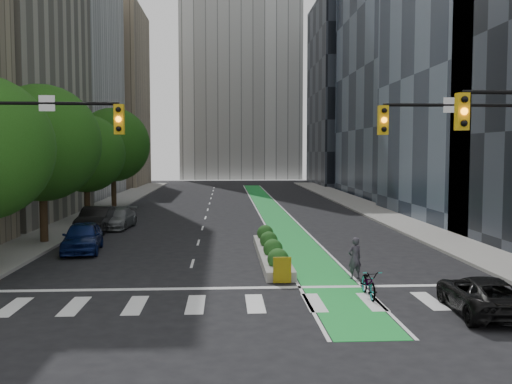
{
  "coord_description": "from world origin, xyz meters",
  "views": [
    {
      "loc": [
        -1.01,
        -19.86,
        5.14
      ],
      "look_at": [
        0.63,
        9.83,
        3.0
      ],
      "focal_mm": 40.0,
      "sensor_mm": 36.0,
      "label": 1
    }
  ],
  "objects": [
    {
      "name": "parked_car_left_far",
      "position": [
        -8.14,
        18.27,
        0.65
      ],
      "size": [
        2.25,
        4.66,
        1.31
      ],
      "primitive_type": "imported",
      "rotation": [
        0.0,
        0.0,
        -0.09
      ],
      "color": "slate",
      "rests_on": "ground"
    },
    {
      "name": "cyclist",
      "position": [
        4.2,
        2.5,
        0.85
      ],
      "size": [
        0.72,
        0.6,
        1.69
      ],
      "primitive_type": "imported",
      "rotation": [
        0.0,
        0.0,
        3.52
      ],
      "color": "#35303A",
      "rests_on": "ground"
    },
    {
      "name": "building_dark_end",
      "position": [
        20.0,
        68.0,
        14.0
      ],
      "size": [
        14.0,
        18.0,
        28.0
      ],
      "primitive_type": "cube",
      "color": "black",
      "rests_on": "ground"
    },
    {
      "name": "median_planter",
      "position": [
        1.2,
        7.04,
        0.37
      ],
      "size": [
        1.2,
        10.26,
        1.1
      ],
      "color": "gray",
      "rests_on": "ground"
    },
    {
      "name": "parked_car_left_near",
      "position": [
        -8.26,
        9.35,
        0.77
      ],
      "size": [
        2.33,
        4.68,
        1.53
      ],
      "primitive_type": "imported",
      "rotation": [
        0.0,
        0.0,
        0.12
      ],
      "color": "#0D1B52",
      "rests_on": "ground"
    },
    {
      "name": "building_glass_far",
      "position": [
        21.0,
        45.0,
        21.0
      ],
      "size": [
        14.0,
        24.0,
        42.0
      ],
      "primitive_type": "cube",
      "color": "#19212D",
      "rests_on": "ground"
    },
    {
      "name": "ground",
      "position": [
        0.0,
        0.0,
        0.0
      ],
      "size": [
        160.0,
        160.0,
        0.0
      ],
      "primitive_type": "plane",
      "color": "black",
      "rests_on": "ground"
    },
    {
      "name": "parked_car_right",
      "position": [
        7.13,
        -2.51,
        0.6
      ],
      "size": [
        2.29,
        4.42,
        1.19
      ],
      "primitive_type": "imported",
      "rotation": [
        0.0,
        0.0,
        3.07
      ],
      "color": "black",
      "rests_on": "ground"
    },
    {
      "name": "signal_left",
      "position": [
        -8.7,
        0.46,
        4.78
      ],
      "size": [
        6.14,
        0.51,
        7.2
      ],
      "color": "black",
      "rests_on": "ground"
    },
    {
      "name": "sidewalk_right",
      "position": [
        11.8,
        25.0,
        0.07
      ],
      "size": [
        3.6,
        90.0,
        0.15
      ],
      "primitive_type": "cube",
      "color": "gray",
      "rests_on": "ground"
    },
    {
      "name": "bike_lane_paint",
      "position": [
        3.0,
        30.0,
        0.01
      ],
      "size": [
        2.2,
        70.0,
        0.01
      ],
      "primitive_type": "cube",
      "color": "green",
      "rests_on": "ground"
    },
    {
      "name": "tree_mid",
      "position": [
        -11.0,
        12.0,
        5.57
      ],
      "size": [
        6.4,
        6.4,
        8.78
      ],
      "color": "black",
      "rests_on": "ground"
    },
    {
      "name": "sidewalk_left",
      "position": [
        -11.8,
        25.0,
        0.07
      ],
      "size": [
        3.6,
        90.0,
        0.15
      ],
      "primitive_type": "cube",
      "color": "gray",
      "rests_on": "ground"
    },
    {
      "name": "tree_far",
      "position": [
        -11.0,
        32.0,
        5.69
      ],
      "size": [
        6.6,
        6.6,
        9.0
      ],
      "color": "black",
      "rests_on": "ground"
    },
    {
      "name": "bicycle",
      "position": [
        4.05,
        -0.33,
        0.5
      ],
      "size": [
        0.69,
        1.91,
        1.0
      ],
      "primitive_type": "imported",
      "rotation": [
        0.0,
        0.0,
        -0.02
      ],
      "color": "gray",
      "rests_on": "ground"
    },
    {
      "name": "tree_midfar",
      "position": [
        -11.0,
        22.0,
        4.95
      ],
      "size": [
        5.6,
        5.6,
        7.76
      ],
      "color": "black",
      "rests_on": "ground"
    },
    {
      "name": "signal_right",
      "position": [
        8.67,
        0.47,
        4.8
      ],
      "size": [
        5.82,
        0.51,
        7.2
      ],
      "color": "black",
      "rests_on": "ground"
    },
    {
      "name": "building_tan_far",
      "position": [
        -20.0,
        66.0,
        13.0
      ],
      "size": [
        14.0,
        16.0,
        26.0
      ],
      "primitive_type": "cube",
      "color": "tan",
      "rests_on": "ground"
    },
    {
      "name": "parked_car_left_mid",
      "position": [
        -9.15,
        16.52,
        0.8
      ],
      "size": [
        1.82,
        4.92,
        1.61
      ],
      "primitive_type": "imported",
      "rotation": [
        0.0,
        0.0,
        -0.03
      ],
      "color": "black",
      "rests_on": "ground"
    }
  ]
}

